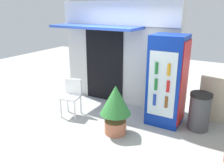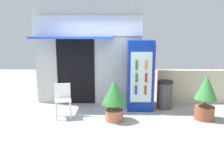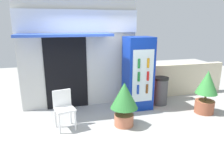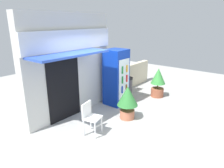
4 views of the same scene
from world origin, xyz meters
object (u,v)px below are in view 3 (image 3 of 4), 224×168
at_px(potted_plant_curbside, 206,90).
at_px(trash_bin, 160,91).
at_px(drink_cooler, 138,73).
at_px(plastic_chair, 64,106).
at_px(potted_plant_near_shop, 124,100).

bearing_deg(potted_plant_curbside, trash_bin, 133.60).
xyz_separation_m(potted_plant_curbside, trash_bin, (-0.84, 0.88, -0.23)).
xyz_separation_m(drink_cooler, potted_plant_curbside, (1.55, -0.84, -0.34)).
height_order(plastic_chair, trash_bin, plastic_chair).
bearing_deg(drink_cooler, potted_plant_near_shop, -126.48).
distance_m(drink_cooler, potted_plant_curbside, 1.80).
bearing_deg(trash_bin, potted_plant_curbside, -46.40).
bearing_deg(drink_cooler, potted_plant_curbside, -28.33).
relative_size(drink_cooler, potted_plant_near_shop, 1.89).
distance_m(potted_plant_curbside, trash_bin, 1.24).
distance_m(drink_cooler, potted_plant_near_shop, 1.26).
bearing_deg(potted_plant_near_shop, drink_cooler, 53.52).
distance_m(drink_cooler, trash_bin, 0.91).
xyz_separation_m(drink_cooler, plastic_chair, (-2.05, -0.71, -0.46)).
xyz_separation_m(potted_plant_near_shop, potted_plant_curbside, (2.27, 0.14, 0.01)).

